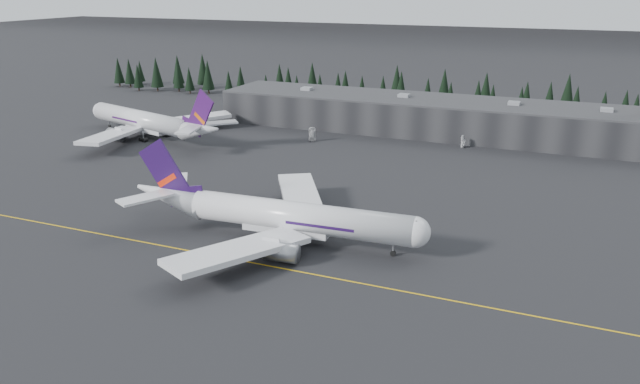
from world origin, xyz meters
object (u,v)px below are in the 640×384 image
at_px(jet_main, 275,214).
at_px(gse_vehicle_b, 463,146).
at_px(jet_parked, 151,122).
at_px(gse_vehicle_a, 312,139).
at_px(terminal, 429,116).

xyz_separation_m(jet_main, gse_vehicle_b, (23.39, 95.85, -5.03)).
bearing_deg(jet_parked, jet_main, 157.82).
distance_m(gse_vehicle_a, gse_vehicle_b, 52.36).
relative_size(jet_main, jet_parked, 1.01).
bearing_deg(gse_vehicle_b, jet_parked, -68.27).
relative_size(terminal, jet_parked, 2.31).
xyz_separation_m(jet_parked, gse_vehicle_a, (55.16, 18.24, -5.15)).
height_order(gse_vehicle_a, gse_vehicle_b, gse_vehicle_b).
height_order(jet_parked, gse_vehicle_a, jet_parked).
bearing_deg(jet_parked, gse_vehicle_b, -147.89).
relative_size(terminal, jet_main, 2.30).
bearing_deg(jet_parked, gse_vehicle_a, -145.43).
relative_size(terminal, gse_vehicle_b, 36.96).
bearing_deg(terminal, gse_vehicle_b, -48.03).
bearing_deg(terminal, jet_parked, -151.63).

